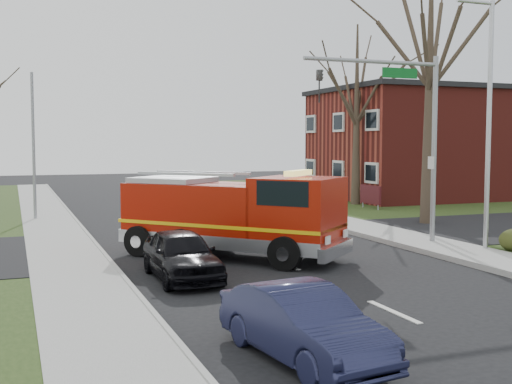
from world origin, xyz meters
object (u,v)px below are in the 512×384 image
object	(u,v)px
traffic_signal_mast	(404,115)
parked_car_maroon	(182,254)
fire_engine	(234,218)
parked_car_gray	(303,324)

from	to	relation	value
traffic_signal_mast	parked_car_maroon	world-z (taller)	traffic_signal_mast
traffic_signal_mast	fire_engine	distance (m)	7.17
traffic_signal_mast	parked_car_gray	bearing A→B (deg)	-131.14
traffic_signal_mast	parked_car_gray	world-z (taller)	traffic_signal_mast
fire_engine	parked_car_gray	world-z (taller)	fire_engine
traffic_signal_mast	parked_car_maroon	bearing A→B (deg)	-163.99
traffic_signal_mast	parked_car_maroon	xyz separation A→B (m)	(-8.71, -2.50, -4.03)
fire_engine	parked_car_maroon	bearing A→B (deg)	-175.05
fire_engine	parked_car_maroon	xyz separation A→B (m)	(-2.40, -2.61, -0.62)
traffic_signal_mast	fire_engine	xyz separation A→B (m)	(-6.31, 0.11, -3.40)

